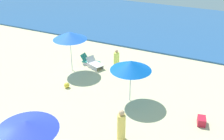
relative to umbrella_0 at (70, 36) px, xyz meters
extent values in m
cube|color=#28568E|center=(2.18, 12.78, -2.39)|extent=(60.00, 14.99, 0.12)
cylinder|color=silver|center=(0.00, 0.00, -1.34)|extent=(0.05, 0.05, 2.21)
cone|color=blue|center=(0.00, 0.00, 0.00)|extent=(2.18, 2.18, 0.49)
cube|color=silver|center=(0.71, 1.05, -2.35)|extent=(1.06, 0.07, 0.19)
cube|color=silver|center=(0.72, 1.56, -2.35)|extent=(1.06, 0.07, 0.19)
cube|color=#237566|center=(0.72, 1.30, -2.23)|extent=(1.20, 0.64, 0.06)
cube|color=#237566|center=(0.18, 1.32, -2.00)|extent=(0.37, 0.58, 0.49)
cube|color=silver|center=(1.13, 0.72, -2.32)|extent=(0.95, 0.42, 0.26)
cube|color=silver|center=(1.35, 1.26, -2.32)|extent=(0.95, 0.42, 0.26)
cube|color=silver|center=(1.24, 0.99, -2.16)|extent=(1.29, 1.05, 0.06)
cube|color=silver|center=(0.77, 1.18, -1.97)|extent=(0.52, 0.71, 0.41)
cylinder|color=silver|center=(4.91, -1.68, -1.52)|extent=(0.05, 0.05, 1.86)
cone|color=#0954BB|center=(4.91, -1.68, -0.32)|extent=(2.20, 2.20, 0.53)
cone|color=#2539BE|center=(3.64, -8.09, -0.16)|extent=(2.27, 2.27, 0.38)
cylinder|color=#F6D264|center=(5.81, -4.80, -1.80)|extent=(0.53, 0.53, 1.30)
sphere|color=tan|center=(5.81, -4.80, -1.03)|extent=(0.26, 0.26, 0.26)
cylinder|color=#E5F267|center=(2.76, 1.10, -1.76)|extent=(0.52, 0.52, 1.38)
sphere|color=tan|center=(2.76, 1.10, -0.97)|extent=(0.21, 0.21, 0.21)
cube|color=red|center=(8.85, -2.12, -2.26)|extent=(0.49, 0.63, 0.37)
sphere|color=yellow|center=(1.01, -2.09, -2.29)|extent=(0.32, 0.32, 0.32)
camera|label=1|loc=(9.76, -13.72, 5.94)|focal=44.39mm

